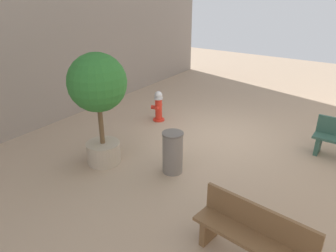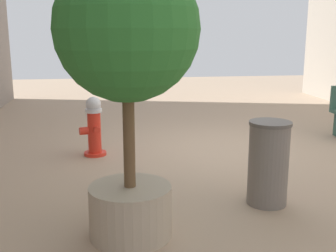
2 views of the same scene
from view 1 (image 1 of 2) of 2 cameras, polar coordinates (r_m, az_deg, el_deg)
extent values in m
plane|color=tan|center=(9.06, 8.69, -1.72)|extent=(23.40, 23.40, 0.00)
cylinder|color=red|center=(9.98, -1.66, 1.19)|extent=(0.35, 0.35, 0.05)
cylinder|color=red|center=(9.85, -1.68, 3.06)|extent=(0.21, 0.21, 0.65)
cylinder|color=silver|center=(9.73, -1.71, 5.01)|extent=(0.26, 0.26, 0.06)
sphere|color=silver|center=(9.70, -1.71, 5.55)|extent=(0.24, 0.24, 0.24)
cylinder|color=red|center=(9.69, -2.00, 3.19)|extent=(0.12, 0.15, 0.09)
cylinder|color=red|center=(9.95, -1.38, 3.77)|extent=(0.12, 0.15, 0.09)
cylinder|color=red|center=(9.89, -2.58, 3.37)|extent=(0.17, 0.15, 0.12)
cube|color=#33594C|center=(8.80, 25.25, -3.06)|extent=(0.11, 0.40, 0.45)
cube|color=brown|center=(5.51, 7.32, -17.82)|extent=(0.15, 0.41, 0.45)
cube|color=brown|center=(5.09, 14.52, -18.86)|extent=(1.84, 0.67, 0.06)
cube|color=brown|center=(5.06, 15.86, -15.57)|extent=(1.79, 0.29, 0.44)
cylinder|color=tan|center=(7.72, -11.43, -4.62)|extent=(0.79, 0.79, 0.50)
cylinder|color=brown|center=(7.38, -11.92, 0.74)|extent=(0.11, 0.11, 1.07)
sphere|color=#2D722D|center=(7.08, -12.55, 7.60)|extent=(1.29, 1.29, 1.29)
cylinder|color=slate|center=(7.09, 0.80, -4.89)|extent=(0.45, 0.45, 0.92)
cylinder|color=#5B5551|center=(6.87, 0.83, -1.36)|extent=(0.47, 0.47, 0.04)
camera|label=2|loc=(5.60, -42.43, -3.13)|focal=44.59mm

